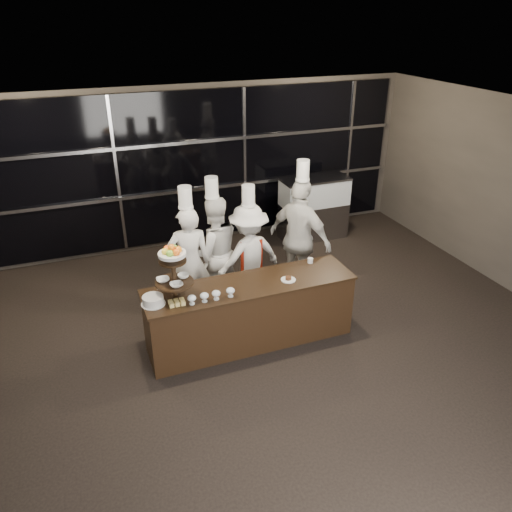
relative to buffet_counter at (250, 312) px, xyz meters
name	(u,v)px	position (x,y,z in m)	size (l,w,h in m)	color
room	(298,301)	(-0.02, -1.46, 1.03)	(10.00, 10.00, 10.00)	black
window_wall	(183,169)	(-0.02, 3.48, 1.04)	(8.60, 0.10, 2.80)	black
buffet_counter	(250,312)	(0.00, 0.00, 0.00)	(2.84, 0.74, 0.92)	black
display_stand	(173,268)	(-1.00, 0.00, 0.87)	(0.48, 0.48, 0.74)	black
compotes	(211,295)	(-0.60, -0.22, 0.54)	(0.61, 0.11, 0.12)	silver
layer_cake	(153,300)	(-1.29, -0.05, 0.51)	(0.30, 0.30, 0.11)	white
pastry_squares	(177,303)	(-1.02, -0.17, 0.48)	(0.20, 0.13, 0.05)	#E6CB70
small_plate	(288,279)	(0.51, -0.10, 0.47)	(0.20, 0.20, 0.05)	white
chef_cup	(310,260)	(1.01, 0.25, 0.49)	(0.08, 0.08, 0.07)	white
display_case	(314,205)	(2.40, 2.84, 0.22)	(1.33, 0.58, 1.24)	#A5A5AA
chef_a	(189,261)	(-0.58, 0.97, 0.42)	(0.69, 0.51, 2.03)	silver
chef_b	(214,251)	(-0.14, 1.19, 0.42)	(0.87, 0.69, 2.04)	white
chef_c	(249,255)	(0.34, 0.96, 0.36)	(1.15, 0.79, 1.94)	white
chef_d	(300,238)	(1.18, 0.95, 0.51)	(0.95, 1.21, 2.22)	silver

